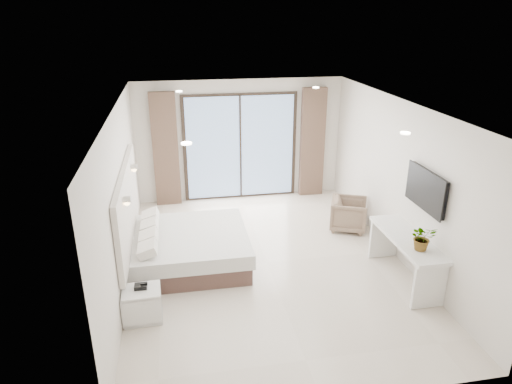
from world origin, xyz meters
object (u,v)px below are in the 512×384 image
bed (188,248)px  console_desk (406,248)px  nightstand (143,304)px  armchair (349,213)px

bed → console_desk: (3.37, -1.15, 0.28)m
nightstand → console_desk: size_ratio=0.32×
bed → console_desk: size_ratio=1.17×
nightstand → armchair: bearing=27.7°
bed → armchair: 3.27m
bed → console_desk: bearing=-18.8°
nightstand → armchair: 4.46m
nightstand → armchair: (3.87, 2.22, 0.11)m
nightstand → bed: bearing=62.2°
nightstand → console_desk: (4.06, 0.29, 0.33)m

